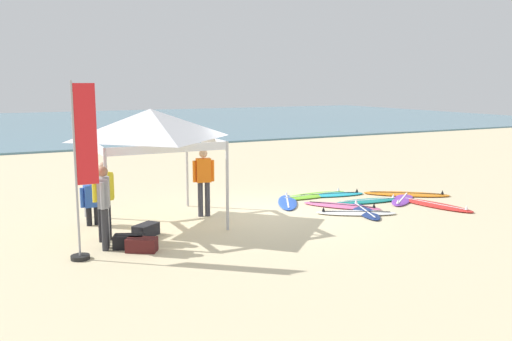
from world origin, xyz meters
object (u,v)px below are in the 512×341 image
object	(u,v)px
surfboard_purple	(402,199)
banner_flag	(82,178)
surfboard_navy	(365,211)
surfboard_white	(356,213)
surfboard_orange	(407,194)
surfboard_cyan	(330,195)
gear_bag_on_sand	(146,230)
person_grey	(104,202)
surfboard_teal	(368,201)
person_orange	(204,178)
gear_bag_by_pole	(142,245)
surfboard_red	(436,205)
person_blue	(92,198)
surfboard_blue	(287,202)
surfboard_lime	(313,195)
surfboard_pink	(342,206)
gear_bag_near_tent	(129,242)
canopy_tent	(151,124)
person_yellow	(104,196)

from	to	relation	value
surfboard_purple	banner_flag	xyz separation A→B (m)	(-9.03, -1.28, 1.54)
surfboard_navy	surfboard_white	distance (m)	0.33
surfboard_orange	surfboard_cyan	distance (m)	2.33
gear_bag_on_sand	person_grey	bearing A→B (deg)	-151.25
surfboard_orange	surfboard_teal	xyz separation A→B (m)	(-1.63, -0.25, 0.00)
person_orange	gear_bag_by_pole	world-z (taller)	person_orange
surfboard_white	person_grey	xyz separation A→B (m)	(-6.37, -0.12, 0.95)
surfboard_red	person_blue	world-z (taller)	person_blue
surfboard_blue	surfboard_purple	xyz separation A→B (m)	(3.14, -1.16, 0.00)
person_orange	gear_bag_on_sand	distance (m)	2.32
surfboard_cyan	surfboard_lime	world-z (taller)	same
surfboard_lime	gear_bag_by_pole	world-z (taller)	gear_bag_by_pole
person_orange	person_blue	distance (m)	2.73
surfboard_white	surfboard_blue	bearing A→B (deg)	116.48
surfboard_cyan	surfboard_purple	size ratio (longest dim) A/B	1.23
surfboard_pink	surfboard_blue	bearing A→B (deg)	135.95
surfboard_white	gear_bag_near_tent	bearing A→B (deg)	-177.41
gear_bag_by_pole	surfboard_pink	bearing A→B (deg)	13.61
surfboard_purple	person_orange	xyz separation A→B (m)	(-5.76, 0.85, 0.95)
banner_flag	surfboard_teal	bearing A→B (deg)	10.91
gear_bag_near_tent	surfboard_orange	bearing A→B (deg)	9.79
surfboard_purple	person_blue	distance (m)	8.56
surfboard_blue	surfboard_lime	world-z (taller)	same
surfboard_purple	gear_bag_near_tent	size ratio (longest dim) A/B	3.00
surfboard_red	gear_bag_near_tent	world-z (taller)	gear_bag_near_tent
person_blue	gear_bag_by_pole	distance (m)	2.64
banner_flag	gear_bag_by_pole	size ratio (longest dim) A/B	5.67
surfboard_white	person_orange	xyz separation A→B (m)	(-3.56, 1.57, 0.95)
canopy_tent	surfboard_lime	distance (m)	5.70
surfboard_blue	surfboard_orange	size ratio (longest dim) A/B	0.81
surfboard_cyan	person_blue	distance (m)	6.99
banner_flag	person_grey	bearing A→B (deg)	43.00
person_blue	gear_bag_near_tent	distance (m)	2.28
surfboard_purple	gear_bag_near_tent	distance (m)	8.20
person_blue	surfboard_white	bearing A→B (deg)	-17.15
surfboard_navy	surfboard_purple	size ratio (longest dim) A/B	1.09
surfboard_blue	gear_bag_on_sand	bearing A→B (deg)	-161.71
person_grey	gear_bag_on_sand	size ratio (longest dim) A/B	2.85
surfboard_cyan	gear_bag_on_sand	xyz separation A→B (m)	(-6.10, -1.79, 0.10)
surfboard_orange	person_yellow	world-z (taller)	person_yellow
surfboard_purple	surfboard_pink	world-z (taller)	same
surfboard_red	gear_bag_near_tent	bearing A→B (deg)	-179.86
surfboard_cyan	person_blue	size ratio (longest dim) A/B	1.85
surfboard_orange	surfboard_purple	size ratio (longest dim) A/B	1.35
surfboard_navy	gear_bag_near_tent	xyz separation A→B (m)	(-6.26, -0.31, 0.10)
surfboard_blue	gear_bag_on_sand	distance (m)	4.69
person_blue	canopy_tent	bearing A→B (deg)	-19.33
surfboard_pink	person_grey	world-z (taller)	person_grey
gear_bag_near_tent	surfboard_teal	bearing A→B (deg)	10.03
person_grey	person_blue	xyz separation A→B (m)	(0.12, 2.05, -0.33)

